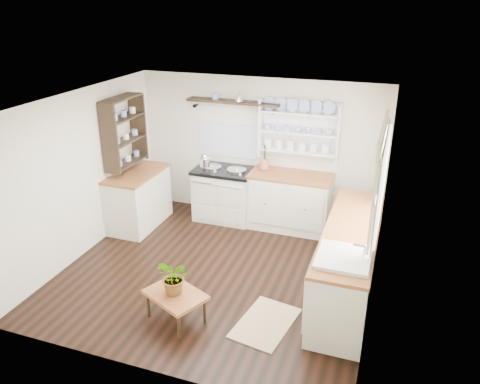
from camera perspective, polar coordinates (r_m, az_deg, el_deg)
name	(u,v)px	position (r m, az deg, el deg)	size (l,w,h in m)	color
floor	(217,271)	(6.42, -2.79, -9.63)	(4.00, 3.80, 0.01)	black
wall_back	(260,149)	(7.56, 2.41, 5.21)	(4.00, 0.02, 2.30)	beige
wall_right	(380,216)	(5.51, 16.70, -2.84)	(0.02, 3.80, 2.30)	beige
wall_left	(82,175)	(6.85, -18.74, 2.02)	(0.02, 3.80, 2.30)	beige
ceiling	(213,102)	(5.53, -3.26, 10.87)	(4.00, 3.80, 0.01)	white
window	(381,177)	(5.49, 16.76, 1.78)	(0.08, 1.55, 1.22)	white
aga_cooker	(224,194)	(7.67, -1.90, -0.18)	(0.97, 0.67, 0.90)	beige
back_cabinets	(290,201)	(7.40, 6.09, -1.05)	(1.27, 0.63, 0.90)	beige
right_cabinets	(349,260)	(5.93, 13.10, -8.07)	(0.62, 2.43, 0.90)	beige
belfast_sink	(343,267)	(5.11, 12.39, -8.96)	(0.55, 0.60, 0.45)	white
left_cabinets	(139,198)	(7.61, -12.27, -0.74)	(0.62, 1.13, 0.90)	beige
plate_rack	(300,129)	(7.26, 7.33, 7.62)	(1.20, 0.22, 0.90)	white
high_shelf	(233,102)	(7.38, -0.81, 10.87)	(1.50, 0.29, 0.16)	black
left_shelving	(124,131)	(7.33, -13.93, 7.23)	(0.28, 0.80, 1.05)	black
kettle	(205,160)	(7.45, -4.31, 3.95)	(0.17, 0.17, 0.21)	silver
utensil_crock	(264,164)	(7.38, 2.92, 3.43)	(0.14, 0.14, 0.16)	#A4613C
center_table	(175,297)	(5.45, -7.88, -12.53)	(0.80, 0.71, 0.36)	brown
potted_plant	(174,278)	(5.31, -8.03, -10.30)	(0.38, 0.33, 0.42)	#3F7233
floor_rug	(265,323)	(5.53, 3.11, -15.65)	(0.55, 0.85, 0.02)	#9A855A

